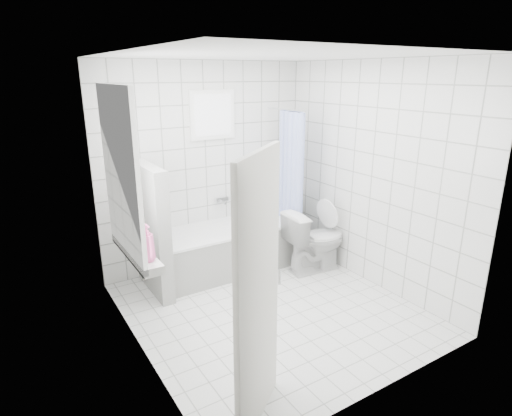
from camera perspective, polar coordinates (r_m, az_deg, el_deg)
ground at (r=4.77m, az=1.94°, el=-13.28°), size 3.00×3.00×0.00m
ceiling at (r=4.10m, az=2.33°, el=19.71°), size 3.00×3.00×0.00m
wall_back at (r=5.52m, az=-6.67°, el=5.47°), size 2.80×0.02×2.60m
wall_front at (r=3.19m, az=17.42°, el=-4.29°), size 2.80×0.02×2.60m
wall_left at (r=3.69m, az=-16.21°, el=-1.24°), size 0.02×3.00×2.60m
wall_right at (r=5.15m, az=15.17°, el=4.09°), size 0.02×3.00×2.60m
window_left at (r=3.90m, az=-17.21°, el=4.26°), size 0.01×0.90×1.40m
window_back at (r=5.43m, az=-5.73°, el=12.23°), size 0.50×0.01×0.50m
window_sill at (r=4.13m, az=-15.69°, el=-5.67°), size 0.18×1.02×0.08m
door at (r=2.93m, az=0.29°, el=-11.92°), size 0.65×0.53×2.00m
bathtub at (r=5.54m, az=-3.80°, el=-5.36°), size 1.84×0.77×0.58m
partition_wall at (r=4.98m, az=-13.69°, el=-2.88°), size 0.15×0.85×1.50m
tiled_ledge at (r=6.25m, az=3.31°, el=-2.80°), size 0.40×0.24×0.55m
toilet at (r=5.52m, az=7.90°, el=-4.29°), size 0.83×0.51×0.81m
curtain_rod at (r=5.56m, az=4.01°, el=12.92°), size 0.02×0.80×0.02m
shower_curtain at (r=5.60m, az=4.59°, el=3.60°), size 0.14×0.48×1.78m
tub_faucet at (r=5.68m, az=-4.63°, el=1.18°), size 0.18×0.06×0.06m
sill_bottles at (r=4.01m, az=-15.48°, el=-3.68°), size 0.18×0.72×0.33m
ledge_bottles at (r=6.12m, az=3.85°, el=0.57°), size 0.17×0.18×0.23m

